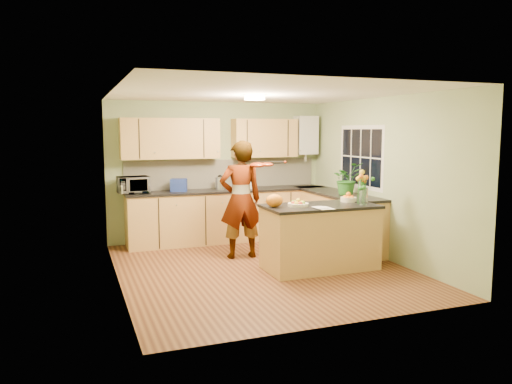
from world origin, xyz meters
name	(u,v)px	position (x,y,z in m)	size (l,w,h in m)	color
floor	(262,269)	(0.00, 0.00, 0.00)	(4.50, 4.50, 0.00)	#502717
ceiling	(262,93)	(0.00, 0.00, 2.50)	(4.00, 4.50, 0.02)	white
wall_back	(218,171)	(0.00, 2.25, 1.25)	(4.00, 0.02, 2.50)	#90A274
wall_front	(343,205)	(0.00, -2.25, 1.25)	(4.00, 0.02, 2.50)	#90A274
wall_left	(116,188)	(-2.00, 0.00, 1.25)	(0.02, 4.50, 2.50)	#90A274
wall_right	(382,178)	(2.00, 0.00, 1.25)	(0.02, 4.50, 2.50)	#90A274
back_counter	(228,215)	(0.10, 1.95, 0.47)	(3.64, 0.62, 0.94)	tan
right_counter	(337,220)	(1.70, 0.85, 0.47)	(0.62, 2.24, 0.94)	tan
splashback	(223,174)	(0.10, 2.23, 1.20)	(3.60, 0.02, 0.52)	silver
upper_cabinets	(211,138)	(-0.18, 2.08, 1.85)	(3.20, 0.34, 0.70)	tan
boiler	(306,135)	(1.70, 2.09, 1.90)	(0.40, 0.30, 0.86)	silver
window_right	(361,157)	(1.99, 0.60, 1.55)	(0.01, 1.30, 1.05)	silver
light_switch	(122,190)	(-1.99, -0.60, 1.30)	(0.02, 0.09, 0.09)	silver
ceiling_lamp	(255,98)	(0.00, 0.30, 2.46)	(0.30, 0.30, 0.07)	#FFEABF
peninsula_island	(320,237)	(0.79, -0.27, 0.47)	(1.62, 0.83, 0.93)	tan
fruit_dish	(298,203)	(0.44, -0.27, 0.97)	(0.29, 0.29, 0.10)	beige
orange_bowl	(348,198)	(1.34, -0.12, 0.99)	(0.23, 0.23, 0.14)	beige
flower_vase	(364,180)	(1.39, -0.45, 1.28)	(0.29, 0.29, 0.53)	silver
orange_bag	(274,201)	(0.10, -0.22, 1.02)	(0.24, 0.20, 0.18)	orange
papers	(324,208)	(0.69, -0.57, 0.94)	(0.20, 0.27, 0.01)	white
violinist	(241,200)	(-0.07, 0.73, 0.92)	(0.67, 0.44, 1.84)	tan
violin	(258,165)	(0.13, 0.51, 1.47)	(0.58, 0.23, 0.12)	#521205
microwave	(133,185)	(-1.56, 1.96, 1.08)	(0.51, 0.34, 0.28)	silver
blue_box	(179,185)	(-0.79, 1.96, 1.05)	(0.27, 0.20, 0.22)	navy
kettle	(220,183)	(-0.05, 1.97, 1.07)	(0.16, 0.16, 0.31)	silver
jar_cream	(242,184)	(0.37, 1.98, 1.03)	(0.12, 0.12, 0.18)	beige
jar_white	(252,184)	(0.53, 1.89, 1.02)	(0.10, 0.10, 0.16)	silver
potted_plant	(347,179)	(1.70, 0.55, 1.20)	(0.48, 0.41, 0.53)	#2B7125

